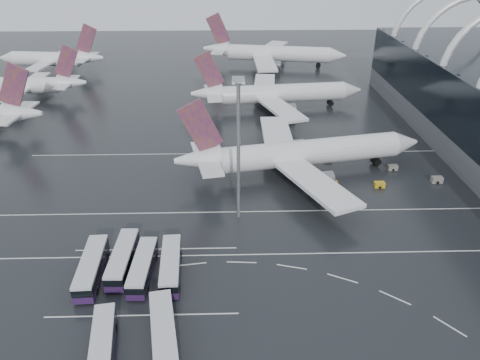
{
  "coord_description": "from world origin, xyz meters",
  "views": [
    {
      "loc": [
        -11.23,
        -66.88,
        48.65
      ],
      "look_at": [
        -9.03,
        12.22,
        7.0
      ],
      "focal_mm": 35.0,
      "sensor_mm": 36.0,
      "label": 1
    }
  ],
  "objects_px": {
    "jet_remote_mid": "(27,85)",
    "bus_row_near_a": "(92,267)",
    "bus_row_near_c": "(143,267)",
    "airliner_main": "(298,154)",
    "gse_cart_belly_c": "(333,183)",
    "bus_row_near_b": "(123,259)",
    "bus_row_far_a": "(103,344)",
    "jet_remote_far": "(53,59)",
    "bus_row_near_d": "(171,265)",
    "gse_cart_belly_a": "(379,185)",
    "gse_cart_belly_e": "(328,158)",
    "gse_cart_belly_b": "(393,167)",
    "airliner_gate_c": "(271,54)",
    "bus_row_far_c": "(164,334)",
    "gse_cart_belly_d": "(437,180)",
    "airliner_gate_b": "(275,94)"
  },
  "relations": [
    {
      "from": "bus_row_near_b",
      "to": "gse_cart_belly_c",
      "type": "xyz_separation_m",
      "value": [
        40.22,
        27.3,
        -1.26
      ]
    },
    {
      "from": "airliner_main",
      "to": "gse_cart_belly_e",
      "type": "height_order",
      "value": "airliner_main"
    },
    {
      "from": "airliner_gate_b",
      "to": "gse_cart_belly_b",
      "type": "bearing_deg",
      "value": -68.26
    },
    {
      "from": "jet_remote_far",
      "to": "bus_row_near_b",
      "type": "xyz_separation_m",
      "value": [
        51.54,
        -126.36,
        -3.04
      ]
    },
    {
      "from": "airliner_gate_c",
      "to": "bus_row_near_d",
      "type": "bearing_deg",
      "value": -90.93
    },
    {
      "from": "gse_cart_belly_a",
      "to": "gse_cart_belly_c",
      "type": "bearing_deg",
      "value": 174.37
    },
    {
      "from": "airliner_main",
      "to": "airliner_gate_b",
      "type": "xyz_separation_m",
      "value": [
        -0.98,
        45.4,
        -0.2
      ]
    },
    {
      "from": "airliner_main",
      "to": "bus_row_near_c",
      "type": "distance_m",
      "value": 46.29
    },
    {
      "from": "airliner_gate_c",
      "to": "gse_cart_belly_e",
      "type": "relative_size",
      "value": 29.05
    },
    {
      "from": "jet_remote_far",
      "to": "bus_row_near_d",
      "type": "bearing_deg",
      "value": 121.41
    },
    {
      "from": "bus_row_far_a",
      "to": "gse_cart_belly_e",
      "type": "distance_m",
      "value": 71.17
    },
    {
      "from": "gse_cart_belly_b",
      "to": "gse_cart_belly_d",
      "type": "height_order",
      "value": "gse_cart_belly_d"
    },
    {
      "from": "jet_remote_mid",
      "to": "gse_cart_belly_a",
      "type": "height_order",
      "value": "jet_remote_mid"
    },
    {
      "from": "airliner_main",
      "to": "bus_row_near_d",
      "type": "distance_m",
      "value": 43.41
    },
    {
      "from": "airliner_gate_c",
      "to": "jet_remote_mid",
      "type": "relative_size",
      "value": 1.44
    },
    {
      "from": "airliner_main",
      "to": "bus_row_near_b",
      "type": "height_order",
      "value": "airliner_main"
    },
    {
      "from": "bus_row_near_a",
      "to": "gse_cart_belly_b",
      "type": "distance_m",
      "value": 70.56
    },
    {
      "from": "airliner_main",
      "to": "gse_cart_belly_d",
      "type": "bearing_deg",
      "value": -21.13
    },
    {
      "from": "bus_row_near_b",
      "to": "bus_row_near_d",
      "type": "xyz_separation_m",
      "value": [
        8.01,
        -1.89,
        -0.03
      ]
    },
    {
      "from": "bus_row_near_c",
      "to": "bus_row_near_b",
      "type": "bearing_deg",
      "value": 61.14
    },
    {
      "from": "airliner_main",
      "to": "gse_cart_belly_a",
      "type": "relative_size",
      "value": 25.82
    },
    {
      "from": "airliner_main",
      "to": "bus_row_near_d",
      "type": "height_order",
      "value": "airliner_main"
    },
    {
      "from": "jet_remote_mid",
      "to": "bus_row_far_a",
      "type": "distance_m",
      "value": 119.44
    },
    {
      "from": "airliner_gate_b",
      "to": "gse_cart_belly_d",
      "type": "distance_m",
      "value": 59.63
    },
    {
      "from": "bus_row_near_a",
      "to": "bus_row_near_c",
      "type": "relative_size",
      "value": 1.08
    },
    {
      "from": "airliner_gate_b",
      "to": "gse_cart_belly_a",
      "type": "height_order",
      "value": "airliner_gate_b"
    },
    {
      "from": "airliner_main",
      "to": "jet_remote_mid",
      "type": "relative_size",
      "value": 1.41
    },
    {
      "from": "bus_row_near_a",
      "to": "bus_row_near_b",
      "type": "height_order",
      "value": "bus_row_near_a"
    },
    {
      "from": "jet_remote_mid",
      "to": "jet_remote_far",
      "type": "xyz_separation_m",
      "value": [
        -2.98,
        35.57,
        0.23
      ]
    },
    {
      "from": "bus_row_near_d",
      "to": "jet_remote_mid",
      "type": "bearing_deg",
      "value": 28.12
    },
    {
      "from": "jet_remote_mid",
      "to": "bus_row_near_a",
      "type": "bearing_deg",
      "value": 116.41
    },
    {
      "from": "bus_row_near_a",
      "to": "bus_row_far_c",
      "type": "distance_m",
      "value": 19.43
    },
    {
      "from": "bus_row_near_a",
      "to": "gse_cart_belly_c",
      "type": "bearing_deg",
      "value": -59.29
    },
    {
      "from": "bus_row_near_d",
      "to": "bus_row_far_a",
      "type": "height_order",
      "value": "bus_row_near_d"
    },
    {
      "from": "bus_row_near_c",
      "to": "jet_remote_mid",
      "type": "bearing_deg",
      "value": 31.08
    },
    {
      "from": "bus_row_near_b",
      "to": "bus_row_near_c",
      "type": "relative_size",
      "value": 1.05
    },
    {
      "from": "airliner_main",
      "to": "jet_remote_far",
      "type": "relative_size",
      "value": 1.33
    },
    {
      "from": "bus_row_far_a",
      "to": "bus_row_far_c",
      "type": "height_order",
      "value": "bus_row_far_c"
    },
    {
      "from": "bus_row_near_d",
      "to": "gse_cart_belly_d",
      "type": "relative_size",
      "value": 5.52
    },
    {
      "from": "bus_row_near_c",
      "to": "bus_row_near_d",
      "type": "bearing_deg",
      "value": -85.29
    },
    {
      "from": "airliner_gate_c",
      "to": "gse_cart_belly_b",
      "type": "distance_m",
      "value": 99.16
    },
    {
      "from": "bus_row_far_a",
      "to": "gse_cart_belly_b",
      "type": "height_order",
      "value": "bus_row_far_a"
    },
    {
      "from": "bus_row_near_b",
      "to": "bus_row_far_a",
      "type": "relative_size",
      "value": 1.06
    },
    {
      "from": "jet_remote_mid",
      "to": "jet_remote_far",
      "type": "height_order",
      "value": "jet_remote_far"
    },
    {
      "from": "bus_row_near_b",
      "to": "gse_cart_belly_a",
      "type": "height_order",
      "value": "bus_row_near_b"
    },
    {
      "from": "bus_row_near_c",
      "to": "bus_row_far_a",
      "type": "bearing_deg",
      "value": 172.07
    },
    {
      "from": "bus_row_far_a",
      "to": "gse_cart_belly_e",
      "type": "xyz_separation_m",
      "value": [
        40.9,
        58.24,
        -1.12
      ]
    },
    {
      "from": "bus_row_far_c",
      "to": "gse_cart_belly_c",
      "type": "bearing_deg",
      "value": -46.24
    },
    {
      "from": "bus_row_far_a",
      "to": "gse_cart_belly_c",
      "type": "distance_m",
      "value": 59.94
    },
    {
      "from": "airliner_gate_b",
      "to": "bus_row_near_c",
      "type": "height_order",
      "value": "airliner_gate_b"
    }
  ]
}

